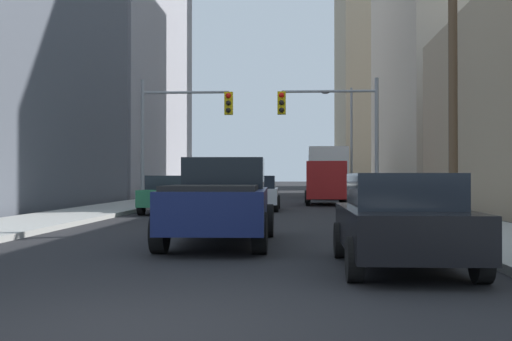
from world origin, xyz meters
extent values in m
plane|color=black|center=(0.00, 0.00, 0.00)|extent=(400.00, 400.00, 0.00)
cube|color=#9E9E99|center=(-6.33, 50.00, 0.07)|extent=(3.03, 160.00, 0.15)
cube|color=#9E9E99|center=(6.33, 50.00, 0.07)|extent=(3.03, 160.00, 0.15)
cube|color=silver|center=(3.94, 39.66, 1.95)|extent=(2.73, 11.55, 2.90)
cube|color=black|center=(2.68, 39.66, 2.47)|extent=(0.23, 10.58, 0.80)
cube|color=red|center=(2.68, 39.66, 1.37)|extent=(0.23, 10.58, 0.28)
cylinder|color=black|center=(2.77, 43.68, 0.50)|extent=(0.32, 1.00, 1.00)
cylinder|color=black|center=(5.12, 43.68, 0.50)|extent=(0.32, 1.00, 1.00)
cylinder|color=black|center=(2.77, 36.44, 0.50)|extent=(0.32, 1.00, 1.00)
cylinder|color=black|center=(5.12, 36.44, 0.50)|extent=(0.32, 1.00, 1.00)
cube|color=#141E4C|center=(0.05, 7.75, 0.80)|extent=(2.16, 5.46, 0.80)
cube|color=black|center=(0.05, 8.72, 1.55)|extent=(1.85, 1.85, 0.70)
cube|color=black|center=(0.05, 6.40, 1.25)|extent=(1.83, 2.43, 0.10)
cylinder|color=black|center=(-0.91, 9.48, 0.40)|extent=(0.28, 0.80, 0.80)
cylinder|color=black|center=(1.01, 9.48, 0.40)|extent=(0.28, 0.80, 0.80)
cylinder|color=black|center=(-0.91, 6.02, 0.40)|extent=(0.28, 0.80, 0.80)
cylinder|color=black|center=(1.01, 6.02, 0.40)|extent=(0.28, 0.80, 0.80)
cube|color=maroon|center=(3.31, 27.98, 1.31)|extent=(2.12, 5.25, 1.90)
cube|color=black|center=(3.31, 30.59, 1.73)|extent=(1.76, 0.06, 0.60)
cylinder|color=black|center=(2.35, 29.65, 0.36)|extent=(0.24, 0.72, 0.72)
cylinder|color=black|center=(4.27, 29.65, 0.36)|extent=(0.24, 0.72, 0.72)
cylinder|color=black|center=(2.35, 26.32, 0.36)|extent=(0.24, 0.72, 0.72)
cylinder|color=black|center=(4.27, 26.32, 0.36)|extent=(0.24, 0.72, 0.72)
cube|color=black|center=(3.36, 4.23, 0.65)|extent=(1.81, 4.20, 0.65)
cube|color=black|center=(3.36, 4.08, 1.25)|extent=(1.59, 1.90, 0.55)
cylinder|color=black|center=(2.49, 5.58, 0.32)|extent=(0.22, 0.64, 0.64)
cylinder|color=black|center=(4.22, 5.58, 0.32)|extent=(0.22, 0.64, 0.64)
cylinder|color=black|center=(2.49, 2.89, 0.32)|extent=(0.22, 0.64, 0.64)
cylinder|color=black|center=(4.22, 2.89, 0.32)|extent=(0.22, 0.64, 0.64)
cube|color=#195938|center=(-3.34, 19.34, 0.65)|extent=(1.82, 4.21, 0.65)
cube|color=black|center=(-3.34, 19.19, 1.25)|extent=(1.59, 1.91, 0.55)
cylinder|color=black|center=(-4.20, 20.69, 0.32)|extent=(0.22, 0.64, 0.64)
cylinder|color=black|center=(-2.48, 20.69, 0.32)|extent=(0.22, 0.64, 0.64)
cylinder|color=black|center=(-4.20, 18.00, 0.32)|extent=(0.22, 0.64, 0.64)
cylinder|color=black|center=(-2.48, 18.00, 0.32)|extent=(0.22, 0.64, 0.64)
cube|color=#B7BABF|center=(0.02, 21.73, 0.65)|extent=(1.87, 4.23, 0.65)
cube|color=black|center=(0.02, 21.58, 1.25)|extent=(1.62, 1.93, 0.55)
cylinder|color=black|center=(-0.84, 23.07, 0.32)|extent=(0.22, 0.64, 0.64)
cylinder|color=black|center=(0.89, 23.07, 0.32)|extent=(0.22, 0.64, 0.64)
cylinder|color=black|center=(-0.84, 20.38, 0.32)|extent=(0.22, 0.64, 0.64)
cylinder|color=black|center=(0.89, 20.38, 0.32)|extent=(0.22, 0.64, 0.64)
cube|color=slate|center=(-3.19, 44.08, 0.65)|extent=(1.86, 4.23, 0.65)
cube|color=black|center=(-3.19, 43.93, 1.25)|extent=(1.61, 1.92, 0.55)
cylinder|color=black|center=(-4.05, 45.42, 0.32)|extent=(0.22, 0.64, 0.64)
cylinder|color=black|center=(-2.32, 45.42, 0.32)|extent=(0.22, 0.64, 0.64)
cylinder|color=black|center=(-4.05, 42.73, 0.32)|extent=(0.22, 0.64, 0.64)
cylinder|color=black|center=(-2.32, 42.73, 0.32)|extent=(0.22, 0.64, 0.64)
cylinder|color=gray|center=(-5.42, 23.22, 3.00)|extent=(0.18, 0.18, 6.00)
cylinder|color=gray|center=(-3.40, 23.22, 5.40)|extent=(4.04, 0.12, 0.12)
cube|color=gold|center=(-1.38, 23.22, 4.88)|extent=(0.38, 0.30, 1.05)
sphere|color=red|center=(-1.38, 23.05, 5.21)|extent=(0.24, 0.24, 0.24)
sphere|color=black|center=(-1.38, 23.05, 4.88)|extent=(0.24, 0.24, 0.24)
sphere|color=black|center=(-1.38, 23.05, 4.54)|extent=(0.24, 0.24, 0.24)
cylinder|color=gray|center=(5.42, 23.22, 3.00)|extent=(0.18, 0.18, 6.00)
cylinder|color=gray|center=(3.25, 23.22, 5.40)|extent=(4.34, 0.12, 0.12)
cube|color=gold|center=(1.08, 23.22, 4.88)|extent=(0.38, 0.30, 1.05)
sphere|color=red|center=(1.08, 23.05, 5.21)|extent=(0.24, 0.24, 0.24)
sphere|color=black|center=(1.08, 23.05, 4.88)|extent=(0.24, 0.24, 0.24)
sphere|color=black|center=(1.08, 23.05, 4.54)|extent=(0.24, 0.24, 0.24)
cylinder|color=brown|center=(6.63, 14.22, 4.81)|extent=(0.28, 0.28, 9.62)
cylinder|color=gray|center=(5.52, 37.10, 3.75)|extent=(0.16, 0.16, 7.50)
cylinder|color=gray|center=(4.64, 37.10, 7.30)|extent=(1.75, 0.10, 0.10)
ellipsoid|color=#4C4C51|center=(3.76, 37.10, 7.20)|extent=(0.56, 0.32, 0.20)
cube|color=#93939E|center=(-18.70, 48.21, 12.79)|extent=(18.94, 25.20, 25.58)
cube|color=#B7A893|center=(18.00, 44.67, 13.87)|extent=(17.77, 22.88, 27.73)
camera|label=1|loc=(1.66, -5.97, 1.46)|focal=44.51mm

